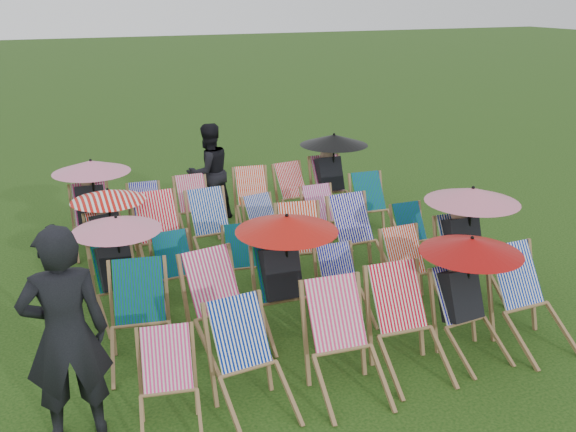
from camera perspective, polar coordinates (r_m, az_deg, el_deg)
name	(u,v)px	position (r m, az deg, el deg)	size (l,w,h in m)	color
ground	(281,289)	(8.35, -0.62, -6.49)	(100.00, 100.00, 0.00)	black
deckchair_0	(169,388)	(5.80, -10.55, -14.84)	(0.68, 0.85, 0.83)	olive
deckchair_1	(252,364)	(5.92, -3.23, -12.96)	(0.71, 0.94, 0.96)	olive
deckchair_2	(347,345)	(6.16, 5.23, -11.32)	(0.74, 0.98, 1.02)	olive
deckchair_3	(410,326)	(6.56, 10.78, -9.56)	(0.73, 0.97, 1.01)	olive
deckchair_4	(470,295)	(6.95, 15.89, -6.79)	(1.06, 1.12, 1.26)	olive
deckchair_5	(533,301)	(7.38, 20.95, -7.11)	(0.70, 0.96, 1.02)	olive
deckchair_6	(140,319)	(6.76, -13.01, -8.93)	(0.81, 1.01, 0.99)	olive
deckchair_7	(224,307)	(6.83, -5.68, -8.07)	(0.81, 1.03, 1.02)	olive
deckchair_8	(286,274)	(7.07, -0.16, -5.15)	(1.13, 1.18, 1.34)	olive
deckchair_9	(345,287)	(7.48, 5.08, -6.32)	(0.56, 0.77, 0.82)	olive
deckchair_10	(414,271)	(7.90, 11.16, -4.85)	(0.60, 0.84, 0.90)	olive
deckchair_11	(470,241)	(8.24, 15.87, -2.15)	(1.16, 1.22, 1.38)	olive
deckchair_12	(119,267)	(7.65, -14.81, -4.42)	(1.02, 1.09, 1.21)	olive
deckchair_13	(178,273)	(7.91, -9.72, -5.00)	(0.59, 0.80, 0.83)	olive
deckchair_14	(246,264)	(8.07, -3.77, -4.27)	(0.66, 0.83, 0.82)	olive
deckchair_15	(304,248)	(8.31, 1.44, -2.89)	(0.82, 1.02, 1.00)	olive
deckchair_16	(361,238)	(8.69, 6.50, -1.95)	(0.70, 0.95, 1.01)	olive
deckchair_17	(417,237)	(9.09, 11.40, -1.89)	(0.55, 0.76, 0.81)	olive
deckchair_18	(110,231)	(8.86, -15.50, -1.33)	(0.99, 1.07, 1.17)	olive
deckchair_19	(163,236)	(8.82, -11.06, -1.77)	(0.70, 0.97, 1.03)	olive
deckchair_20	(215,229)	(9.06, -6.52, -1.16)	(0.68, 0.92, 0.97)	olive
deckchair_21	(269,228)	(9.27, -1.70, -1.04)	(0.67, 0.84, 0.82)	olive
deckchair_22	(326,219)	(9.60, 3.39, -0.23)	(0.57, 0.79, 0.86)	olive
deckchair_23	(375,207)	(10.10, 7.74, 0.82)	(0.66, 0.89, 0.92)	olive
deckchair_24	(92,204)	(9.80, -17.01, 1.02)	(1.12, 1.17, 1.33)	olive
deckchair_25	(148,214)	(10.02, -12.37, 0.14)	(0.61, 0.81, 0.84)	olive
deckchair_26	(196,207)	(10.16, -8.18, 0.77)	(0.60, 0.82, 0.87)	olive
deckchair_27	(255,200)	(10.33, -2.98, 1.42)	(0.73, 0.93, 0.93)	olive
deckchair_28	(298,193)	(10.72, 0.90, 2.04)	(0.69, 0.89, 0.90)	olive
deckchair_29	(333,173)	(10.92, 4.06, 3.80)	(1.15, 1.20, 1.37)	olive
person_left	(66,335)	(5.66, -19.17, -9.98)	(0.71, 0.46, 1.94)	black
person_rear	(209,172)	(10.71, -7.05, 3.89)	(0.79, 0.62, 1.63)	black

